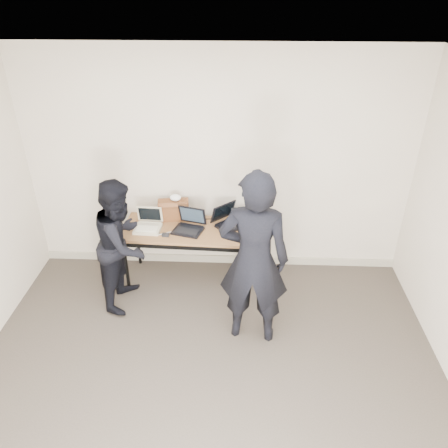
# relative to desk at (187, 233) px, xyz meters

# --- Properties ---
(room) EXTENTS (4.60, 4.60, 2.80)m
(room) POSITION_rel_desk_xyz_m (0.34, -1.87, 0.69)
(room) COLOR #3F3730
(room) RESTS_ON ground
(desk) EXTENTS (1.53, 0.72, 0.72)m
(desk) POSITION_rel_desk_xyz_m (0.00, 0.00, 0.00)
(desk) COLOR brown
(desk) RESTS_ON ground
(laptop_beige) EXTENTS (0.31, 0.30, 0.24)m
(laptop_beige) POSITION_rel_desk_xyz_m (-0.44, -0.02, 0.11)
(laptop_beige) COLOR beige
(laptop_beige) RESTS_ON desk
(laptop_center) EXTENTS (0.40, 0.39, 0.25)m
(laptop_center) POSITION_rel_desk_xyz_m (0.03, -0.01, 0.12)
(laptop_center) COLOR black
(laptop_center) RESTS_ON desk
(laptop_right) EXTENTS (0.46, 0.46, 0.25)m
(laptop_right) POSITION_rel_desk_xyz_m (0.48, 0.12, 0.12)
(laptop_right) COLOR black
(laptop_right) RESTS_ON desk
(leather_satchel) EXTENTS (0.38, 0.23, 0.25)m
(leather_satchel) POSITION_rel_desk_xyz_m (-0.18, 0.23, 0.19)
(leather_satchel) COLOR brown
(leather_satchel) RESTS_ON desk
(tissue) EXTENTS (0.14, 0.11, 0.08)m
(tissue) POSITION_rel_desk_xyz_m (-0.15, 0.23, 0.34)
(tissue) COLOR white
(tissue) RESTS_ON leather_satchel
(equipment_box) EXTENTS (0.25, 0.22, 0.14)m
(equipment_box) POSITION_rel_desk_xyz_m (0.63, 0.19, 0.13)
(equipment_box) COLOR black
(equipment_box) RESTS_ON desk
(power_brick) EXTENTS (0.08, 0.06, 0.03)m
(power_brick) POSITION_rel_desk_xyz_m (-0.22, -0.17, 0.07)
(power_brick) COLOR black
(power_brick) RESTS_ON desk
(cables) EXTENTS (1.16, 0.43, 0.01)m
(cables) POSITION_rel_desk_xyz_m (-0.01, 0.00, 0.06)
(cables) COLOR black
(cables) RESTS_ON desk
(person_typist) EXTENTS (0.72, 0.51, 1.86)m
(person_typist) POSITION_rel_desk_xyz_m (0.75, -0.90, 0.27)
(person_typist) COLOR black
(person_typist) RESTS_ON ground
(person_observer) EXTENTS (0.65, 0.79, 1.50)m
(person_observer) POSITION_rel_desk_xyz_m (-0.65, -0.39, 0.09)
(person_observer) COLOR black
(person_observer) RESTS_ON ground
(baseboard) EXTENTS (4.50, 0.03, 0.10)m
(baseboard) POSITION_rel_desk_xyz_m (0.34, 0.37, -0.61)
(baseboard) COLOR #A7A08A
(baseboard) RESTS_ON ground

